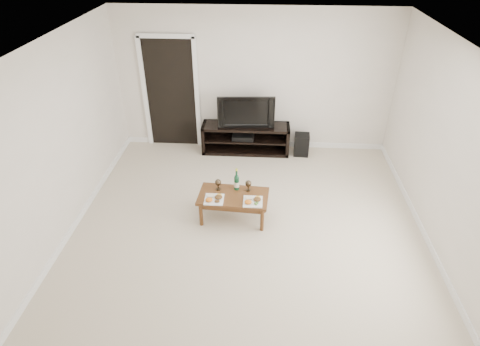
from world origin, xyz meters
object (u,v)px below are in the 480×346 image
at_px(media_console, 246,138).
at_px(subwoofer, 302,145).
at_px(coffee_table, 233,207).
at_px(television, 246,110).

bearing_deg(media_console, subwoofer, -2.29).
bearing_deg(coffee_table, subwoofer, 60.71).
distance_m(television, coffee_table, 2.15).
relative_size(subwoofer, coffee_table, 0.41).
xyz_separation_m(television, subwoofer, (1.05, -0.04, -0.64)).
bearing_deg(coffee_table, media_console, 87.94).
height_order(media_console, television, television).
xyz_separation_m(media_console, subwoofer, (1.05, -0.04, -0.07)).
bearing_deg(television, coffee_table, -96.14).
xyz_separation_m(subwoofer, coffee_table, (-1.13, -2.01, 0.01)).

